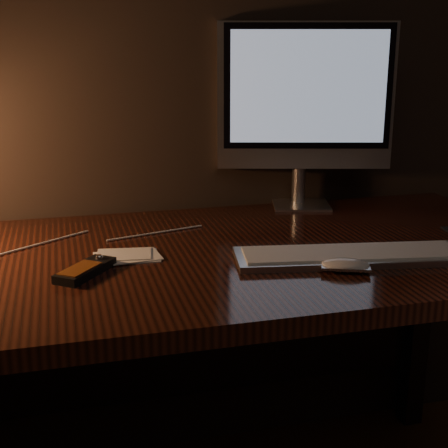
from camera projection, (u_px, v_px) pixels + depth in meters
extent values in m
cube|color=#3B170D|center=(208.00, 260.00, 1.36)|extent=(1.60, 0.75, 0.04)
cube|color=black|center=(417.00, 320.00, 1.95)|extent=(0.06, 0.06, 0.71)
cube|color=black|center=(181.00, 313.00, 1.76)|extent=(1.48, 0.02, 0.51)
cube|color=silver|center=(301.00, 205.00, 1.75)|extent=(0.18, 0.17, 0.01)
cylinder|color=silver|center=(298.00, 184.00, 1.75)|extent=(0.05, 0.05, 0.10)
cube|color=silver|center=(305.00, 97.00, 1.66)|extent=(0.46, 0.15, 0.38)
cube|color=black|center=(308.00, 87.00, 1.64)|extent=(0.43, 0.12, 0.32)
cube|color=#98ADCF|center=(308.00, 87.00, 1.64)|extent=(0.40, 0.11, 0.29)
cube|color=silver|center=(352.00, 255.00, 1.30)|extent=(0.50, 0.21, 0.02)
ellipsoid|color=white|center=(345.00, 267.00, 1.23)|extent=(0.11, 0.08, 0.02)
cube|color=black|center=(85.00, 270.00, 1.22)|extent=(0.13, 0.14, 0.02)
cube|color=brown|center=(85.00, 266.00, 1.21)|extent=(0.09, 0.10, 0.00)
sphere|color=silver|center=(85.00, 265.00, 1.21)|extent=(0.02, 0.02, 0.02)
cube|color=white|center=(126.00, 256.00, 1.31)|extent=(0.14, 0.10, 0.01)
cylinder|color=white|center=(100.00, 239.00, 1.43)|extent=(0.47, 0.20, 0.00)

